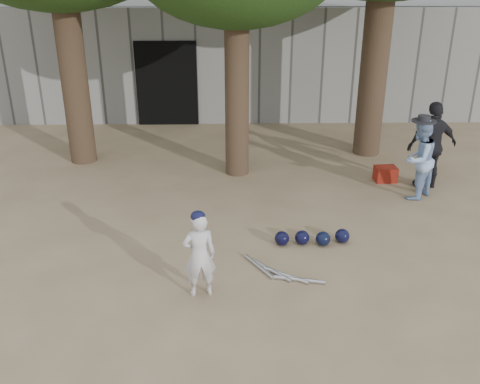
{
  "coord_description": "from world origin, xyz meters",
  "views": [
    {
      "loc": [
        0.46,
        -6.26,
        4.13
      ],
      "look_at": [
        0.6,
        1.0,
        0.95
      ],
      "focal_mm": 40.0,
      "sensor_mm": 36.0,
      "label": 1
    }
  ],
  "objects_px": {
    "boy_player": "(199,255)",
    "red_bag": "(385,174)",
    "spectator_dark": "(432,146)",
    "spectator_blue": "(418,159)"
  },
  "relations": [
    {
      "from": "boy_player",
      "to": "spectator_dark",
      "type": "bearing_deg",
      "value": -151.07
    },
    {
      "from": "boy_player",
      "to": "red_bag",
      "type": "xyz_separation_m",
      "value": [
        3.53,
        3.9,
        -0.44
      ]
    },
    {
      "from": "spectator_blue",
      "to": "spectator_dark",
      "type": "height_order",
      "value": "spectator_dark"
    },
    {
      "from": "boy_player",
      "to": "spectator_blue",
      "type": "height_order",
      "value": "spectator_blue"
    },
    {
      "from": "spectator_dark",
      "to": "red_bag",
      "type": "bearing_deg",
      "value": -35.03
    },
    {
      "from": "boy_player",
      "to": "spectator_blue",
      "type": "relative_size",
      "value": 0.79
    },
    {
      "from": "spectator_blue",
      "to": "red_bag",
      "type": "relative_size",
      "value": 3.6
    },
    {
      "from": "spectator_dark",
      "to": "spectator_blue",
      "type": "bearing_deg",
      "value": 38.8
    },
    {
      "from": "spectator_blue",
      "to": "spectator_dark",
      "type": "xyz_separation_m",
      "value": [
        0.4,
        0.49,
        0.1
      ]
    },
    {
      "from": "spectator_dark",
      "to": "red_bag",
      "type": "distance_m",
      "value": 1.06
    }
  ]
}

